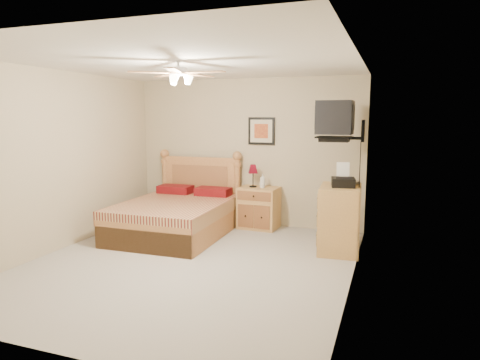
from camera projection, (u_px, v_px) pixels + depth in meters
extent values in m
plane|color=#A19A91|center=(190.00, 264.00, 5.46)|extent=(4.50, 4.50, 0.00)
cube|color=white|center=(186.00, 63.00, 5.09)|extent=(4.00, 4.50, 0.04)
cube|color=#BCAC8B|center=(247.00, 152.00, 7.37)|extent=(4.00, 0.04, 2.50)
cube|color=#BCAC8B|center=(52.00, 200.00, 3.18)|extent=(4.00, 0.04, 2.50)
cube|color=#BCAC8B|center=(59.00, 161.00, 5.94)|extent=(0.04, 4.50, 2.50)
cube|color=#BCAC8B|center=(355.00, 174.00, 4.61)|extent=(0.04, 4.50, 2.50)
cube|color=#B68B48|center=(259.00, 208.00, 7.18)|extent=(0.66, 0.51, 0.69)
imported|color=silver|center=(263.00, 181.00, 7.07)|extent=(0.09, 0.09, 0.24)
cube|color=black|center=(261.00, 131.00, 7.21)|extent=(0.46, 0.04, 0.46)
cube|color=#AD7E48|center=(340.00, 219.00, 5.92)|extent=(0.59, 0.81, 0.92)
imported|color=beige|center=(344.00, 183.00, 6.06)|extent=(0.27, 0.32, 0.03)
imported|color=gray|center=(343.00, 181.00, 6.06)|extent=(0.25, 0.32, 0.02)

